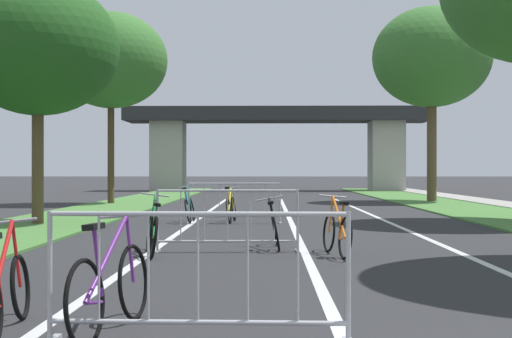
{
  "coord_description": "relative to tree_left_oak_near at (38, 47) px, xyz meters",
  "views": [
    {
      "loc": [
        -0.61,
        -2.08,
        1.37
      ],
      "look_at": [
        -0.98,
        19.52,
        1.41
      ],
      "focal_mm": 49.01,
      "sensor_mm": 36.0,
      "label": 1
    }
  ],
  "objects": [
    {
      "name": "bicycle_green_0",
      "position": [
        3.87,
        -6.02,
        -4.07
      ],
      "size": [
        0.52,
        1.73,
        1.0
      ],
      "rotation": [
        0.0,
        0.0,
        0.22
      ],
      "color": "black",
      "rests_on": "ground"
    },
    {
      "name": "bicycle_red_2",
      "position": [
        3.54,
        -11.47,
        -4.09
      ],
      "size": [
        0.48,
        1.6,
        0.94
      ],
      "rotation": [
        0.0,
        0.0,
        0.12
      ],
      "color": "black",
      "rests_on": "ground"
    },
    {
      "name": "crowd_barrier_nearest",
      "position": [
        5.2,
        -11.88,
        -3.92
      ],
      "size": [
        2.42,
        0.49,
        1.05
      ],
      "rotation": [
        0.0,
        0.0,
        -0.02
      ],
      "color": "#ADADB2",
      "rests_on": "ground"
    },
    {
      "name": "lane_stripe_left_lane",
      "position": [
        3.8,
        0.24,
        -4.44
      ],
      "size": [
        0.14,
        30.99,
        0.01
      ],
      "primitive_type": "cube",
      "color": "silver",
      "rests_on": "ground"
    },
    {
      "name": "bicycle_orange_4",
      "position": [
        6.86,
        -6.13,
        -4.06
      ],
      "size": [
        0.47,
        1.61,
        0.97
      ],
      "rotation": [
        0.0,
        0.0,
        0.18
      ],
      "color": "black",
      "rests_on": "ground"
    },
    {
      "name": "tree_left_oak_near",
      "position": [
        0.0,
        0.0,
        0.0
      ],
      "size": [
        4.03,
        4.03,
        6.17
      ],
      "color": "brown",
      "rests_on": "ground"
    },
    {
      "name": "overpass_bridge",
      "position": [
        6.37,
        29.01,
        -0.56
      ],
      "size": [
        20.03,
        3.55,
        5.5
      ],
      "color": "#2D2D30",
      "rests_on": "ground"
    },
    {
      "name": "crowd_barrier_third",
      "position": [
        4.9,
        0.58,
        -3.92
      ],
      "size": [
        2.43,
        0.54,
        1.05
      ],
      "rotation": [
        0.0,
        0.0,
        0.04
      ],
      "color": "#ADADB2",
      "rests_on": "ground"
    },
    {
      "name": "grass_verge_right",
      "position": [
        12.6,
        6.66,
        -4.42
      ],
      "size": [
        3.13,
        53.56,
        0.05
      ],
      "primitive_type": "cube",
      "color": "#477A38",
      "rests_on": "ground"
    },
    {
      "name": "tree_left_oak_mid",
      "position": [
        -0.55,
        10.57,
        1.33
      ],
      "size": [
        4.53,
        4.53,
        7.71
      ],
      "color": "#4C3823",
      "rests_on": "ground"
    },
    {
      "name": "lane_stripe_center",
      "position": [
        6.37,
        0.24,
        -4.44
      ],
      "size": [
        0.14,
        30.99,
        0.01
      ],
      "primitive_type": "cube",
      "color": "silver",
      "rests_on": "ground"
    },
    {
      "name": "bicycle_black_3",
      "position": [
        5.87,
        -5.09,
        -4.08
      ],
      "size": [
        0.52,
        1.61,
        0.92
      ],
      "rotation": [
        0.0,
        0.0,
        0.02
      ],
      "color": "black",
      "rests_on": "ground"
    },
    {
      "name": "bicycle_teal_5",
      "position": [
        3.69,
        0.96,
        -4.07
      ],
      "size": [
        0.47,
        1.68,
        1.0
      ],
      "rotation": [
        0.0,
        0.0,
        0.0
      ],
      "color": "black",
      "rests_on": "ground"
    },
    {
      "name": "bicycle_purple_6",
      "position": [
        4.43,
        -11.47,
        -4.05
      ],
      "size": [
        0.54,
        1.72,
        0.99
      ],
      "rotation": [
        0.0,
        0.0,
        -0.17
      ],
      "color": "black",
      "rests_on": "ground"
    },
    {
      "name": "tree_right_pine_far",
      "position": [
        12.79,
        12.71,
        1.77
      ],
      "size": [
        5.07,
        5.07,
        8.39
      ],
      "color": "brown",
      "rests_on": "ground"
    },
    {
      "name": "crowd_barrier_second",
      "position": [
        5.08,
        -5.65,
        -3.92
      ],
      "size": [
        2.42,
        0.52,
        1.05
      ],
      "rotation": [
        0.0,
        0.0,
        0.03
      ],
      "color": "#ADADB2",
      "rests_on": "ground"
    },
    {
      "name": "lane_stripe_right_lane",
      "position": [
        8.93,
        0.24,
        -4.44
      ],
      "size": [
        0.14,
        30.99,
        0.01
      ],
      "primitive_type": "cube",
      "color": "silver",
      "rests_on": "ground"
    },
    {
      "name": "bicycle_yellow_1",
      "position": [
        4.78,
        1.0,
        -4.07
      ],
      "size": [
        0.47,
        1.65,
        0.95
      ],
      "rotation": [
        0.0,
        0.0,
        -0.07
      ],
      "color": "black",
      "rests_on": "ground"
    },
    {
      "name": "grass_verge_left",
      "position": [
        0.13,
        6.66,
        -4.42
      ],
      "size": [
        3.13,
        53.56,
        0.05
      ],
      "primitive_type": "cube",
      "color": "#477A38",
      "rests_on": "ground"
    }
  ]
}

